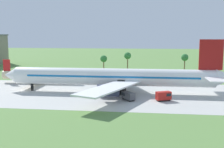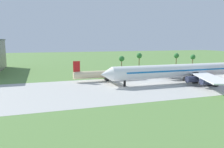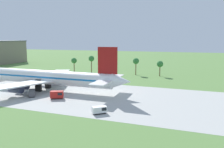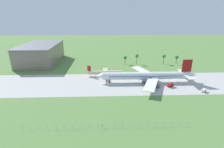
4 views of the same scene
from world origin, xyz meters
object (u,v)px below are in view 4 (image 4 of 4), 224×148
(fuel_truck, at_px, (170,85))
(catering_van, at_px, (156,86))
(regional_aircraft, at_px, (105,73))
(baggage_tug, at_px, (204,90))
(terminal_building, at_px, (41,53))
(no_stopping_sign, at_px, (102,126))
(jet_airliner, at_px, (147,76))

(fuel_truck, distance_m, catering_van, 10.71)
(regional_aircraft, relative_size, baggage_tug, 7.01)
(fuel_truck, bearing_deg, catering_van, -178.85)
(catering_van, distance_m, terminal_building, 130.29)
(regional_aircraft, xyz_separation_m, no_stopping_sign, (-1.31, -72.20, -2.11))
(baggage_tug, bearing_deg, fuel_truck, 155.28)
(jet_airliner, distance_m, fuel_truck, 18.66)
(regional_aircraft, xyz_separation_m, terminal_building, (-70.20, 46.86, 6.74))
(fuel_truck, bearing_deg, jet_airliner, 146.45)
(baggage_tug, bearing_deg, terminal_building, 149.68)
(catering_van, xyz_separation_m, terminal_building, (-108.10, 72.22, 8.59))
(regional_aircraft, bearing_deg, fuel_truck, -27.36)
(baggage_tug, height_order, terminal_building, terminal_building)
(jet_airliner, distance_m, no_stopping_sign, 66.99)
(catering_van, height_order, terminal_building, terminal_building)
(jet_airliner, relative_size, fuel_truck, 16.38)
(jet_airliner, bearing_deg, terminal_building, 149.13)
(no_stopping_sign, xyz_separation_m, terminal_building, (-68.88, 119.05, 8.85))
(baggage_tug, distance_m, catering_van, 32.32)
(catering_van, xyz_separation_m, no_stopping_sign, (-39.21, -46.83, -0.26))
(baggage_tug, distance_m, fuel_truck, 22.35)
(jet_airliner, bearing_deg, catering_van, -66.35)
(jet_airliner, bearing_deg, regional_aircraft, 155.72)
(jet_airliner, relative_size, regional_aircraft, 2.58)
(jet_airliner, relative_size, catering_van, 15.96)
(jet_airliner, distance_m, regional_aircraft, 36.70)
(jet_airliner, bearing_deg, baggage_tug, -28.69)
(catering_van, bearing_deg, no_stopping_sign, -129.94)
(jet_airliner, height_order, terminal_building, terminal_building)
(regional_aircraft, xyz_separation_m, catering_van, (37.90, -25.37, -1.85))
(regional_aircraft, bearing_deg, catering_van, -33.79)
(regional_aircraft, bearing_deg, terminal_building, 146.28)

